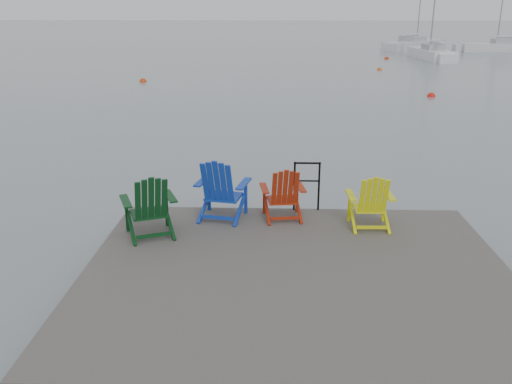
{
  "coord_description": "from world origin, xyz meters",
  "views": [
    {
      "loc": [
        -0.33,
        -6.83,
        3.97
      ],
      "look_at": [
        -0.66,
        2.39,
        0.85
      ],
      "focal_mm": 38.0,
      "sensor_mm": 36.0,
      "label": 1
    }
  ],
  "objects_px": {
    "chair_blue": "(221,189)",
    "sailboat_mid": "(414,45)",
    "chair_red": "(283,193)",
    "chair_green": "(150,205)",
    "buoy_d": "(387,59)",
    "chair_yellow": "(371,201)",
    "buoy_b": "(143,82)",
    "sailboat_near": "(431,55)",
    "buoy_a": "(431,97)",
    "buoy_c": "(379,70)",
    "sailboat_far": "(500,48)",
    "handrail": "(307,181)"
  },
  "relations": [
    {
      "from": "sailboat_far",
      "to": "chair_red",
      "type": "bearing_deg",
      "value": 153.32
    },
    {
      "from": "chair_green",
      "to": "buoy_b",
      "type": "relative_size",
      "value": 2.52
    },
    {
      "from": "sailboat_far",
      "to": "buoy_c",
      "type": "distance_m",
      "value": 22.81
    },
    {
      "from": "sailboat_near",
      "to": "chair_red",
      "type": "bearing_deg",
      "value": -111.94
    },
    {
      "from": "handrail",
      "to": "chair_green",
      "type": "xyz_separation_m",
      "value": [
        -2.55,
        -1.3,
        -0.02
      ]
    },
    {
      "from": "handrail",
      "to": "chair_yellow",
      "type": "bearing_deg",
      "value": -39.26
    },
    {
      "from": "chair_blue",
      "to": "sailboat_far",
      "type": "xyz_separation_m",
      "value": [
        22.91,
        46.73,
        -0.69
      ]
    },
    {
      "from": "chair_red",
      "to": "buoy_c",
      "type": "xyz_separation_m",
      "value": [
        6.99,
        29.41,
        -0.97
      ]
    },
    {
      "from": "sailboat_mid",
      "to": "chair_red",
      "type": "bearing_deg",
      "value": -66.91
    },
    {
      "from": "chair_green",
      "to": "chair_red",
      "type": "relative_size",
      "value": 1.11
    },
    {
      "from": "chair_yellow",
      "to": "buoy_b",
      "type": "relative_size",
      "value": 2.28
    },
    {
      "from": "chair_red",
      "to": "sailboat_mid",
      "type": "height_order",
      "value": "sailboat_mid"
    },
    {
      "from": "sailboat_far",
      "to": "buoy_c",
      "type": "bearing_deg",
      "value": 137.74
    },
    {
      "from": "sailboat_far",
      "to": "buoy_b",
      "type": "distance_m",
      "value": 38.28
    },
    {
      "from": "handrail",
      "to": "sailboat_mid",
      "type": "xyz_separation_m",
      "value": [
        14.13,
        50.79,
        -0.69
      ]
    },
    {
      "from": "chair_blue",
      "to": "sailboat_near",
      "type": "bearing_deg",
      "value": 81.21
    },
    {
      "from": "buoy_a",
      "to": "buoy_c",
      "type": "height_order",
      "value": "buoy_a"
    },
    {
      "from": "chair_red",
      "to": "buoy_b",
      "type": "relative_size",
      "value": 2.27
    },
    {
      "from": "chair_blue",
      "to": "buoy_d",
      "type": "bearing_deg",
      "value": 86.2
    },
    {
      "from": "chair_blue",
      "to": "sailboat_far",
      "type": "bearing_deg",
      "value": 75.09
    },
    {
      "from": "sailboat_near",
      "to": "sailboat_mid",
      "type": "xyz_separation_m",
      "value": [
        1.77,
        13.21,
        -0.0
      ]
    },
    {
      "from": "buoy_c",
      "to": "buoy_d",
      "type": "distance_m",
      "value": 8.88
    },
    {
      "from": "chair_green",
      "to": "chair_blue",
      "type": "xyz_separation_m",
      "value": [
        1.06,
        0.81,
        0.02
      ]
    },
    {
      "from": "chair_red",
      "to": "sailboat_mid",
      "type": "bearing_deg",
      "value": 66.12
    },
    {
      "from": "chair_blue",
      "to": "sailboat_mid",
      "type": "bearing_deg",
      "value": 84.27
    },
    {
      "from": "handrail",
      "to": "chair_green",
      "type": "height_order",
      "value": "chair_green"
    },
    {
      "from": "chair_red",
      "to": "chair_yellow",
      "type": "relative_size",
      "value": 1.0
    },
    {
      "from": "sailboat_mid",
      "to": "sailboat_far",
      "type": "xyz_separation_m",
      "value": [
        7.29,
        -4.55,
        0.0
      ]
    },
    {
      "from": "sailboat_near",
      "to": "sailboat_far",
      "type": "relative_size",
      "value": 0.96
    },
    {
      "from": "sailboat_near",
      "to": "buoy_a",
      "type": "relative_size",
      "value": 26.24
    },
    {
      "from": "sailboat_mid",
      "to": "buoy_a",
      "type": "bearing_deg",
      "value": -63.17
    },
    {
      "from": "sailboat_far",
      "to": "buoy_a",
      "type": "bearing_deg",
      "value": 151.95
    },
    {
      "from": "sailboat_far",
      "to": "buoy_d",
      "type": "relative_size",
      "value": 27.47
    },
    {
      "from": "sailboat_far",
      "to": "sailboat_mid",
      "type": "bearing_deg",
      "value": 56.37
    },
    {
      "from": "sailboat_far",
      "to": "buoy_d",
      "type": "height_order",
      "value": "sailboat_far"
    },
    {
      "from": "chair_green",
      "to": "chair_yellow",
      "type": "bearing_deg",
      "value": -14.86
    },
    {
      "from": "chair_red",
      "to": "buoy_a",
      "type": "bearing_deg",
      "value": 59.27
    },
    {
      "from": "handrail",
      "to": "buoy_c",
      "type": "height_order",
      "value": "handrail"
    },
    {
      "from": "chair_blue",
      "to": "sailboat_mid",
      "type": "distance_m",
      "value": 53.62
    },
    {
      "from": "handrail",
      "to": "chair_red",
      "type": "xyz_separation_m",
      "value": [
        -0.42,
        -0.47,
        -0.07
      ]
    },
    {
      "from": "chair_red",
      "to": "buoy_b",
      "type": "bearing_deg",
      "value": 101.06
    },
    {
      "from": "chair_yellow",
      "to": "sailboat_far",
      "type": "height_order",
      "value": "sailboat_far"
    },
    {
      "from": "handrail",
      "to": "sailboat_near",
      "type": "xyz_separation_m",
      "value": [
        12.36,
        37.58,
        -0.69
      ]
    },
    {
      "from": "buoy_d",
      "to": "sailboat_far",
      "type": "bearing_deg",
      "value": 34.36
    },
    {
      "from": "buoy_a",
      "to": "buoy_c",
      "type": "distance_m",
      "value": 11.96
    },
    {
      "from": "chair_green",
      "to": "buoy_d",
      "type": "bearing_deg",
      "value": 51.5
    },
    {
      "from": "sailboat_near",
      "to": "sailboat_mid",
      "type": "distance_m",
      "value": 13.33
    },
    {
      "from": "buoy_d",
      "to": "chair_blue",
      "type": "bearing_deg",
      "value": -105.0
    },
    {
      "from": "buoy_a",
      "to": "chair_green",
      "type": "bearing_deg",
      "value": -117.28
    },
    {
      "from": "chair_green",
      "to": "sailboat_far",
      "type": "bearing_deg",
      "value": 40.9
    }
  ]
}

